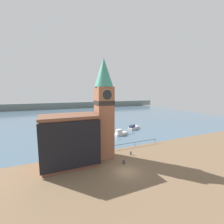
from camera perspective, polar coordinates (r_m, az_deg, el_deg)
ground_plane at (r=28.38m, az=5.51°, el=-21.72°), size 160.00×160.00×0.00m
water at (r=93.66m, az=-15.99°, el=-1.18°), size 160.00×120.00×0.00m
far_shoreline at (r=132.87m, az=-18.40°, el=2.34°), size 180.00×3.00×5.00m
pier_railing at (r=39.73m, az=8.77°, el=-11.44°), size 13.59×0.08×1.09m
clock_tower at (r=31.06m, az=-3.06°, el=2.29°), size 3.84×3.84×20.69m
pier_building at (r=29.99m, az=-15.98°, el=-10.23°), size 10.39×6.52×9.65m
boat_near at (r=49.14m, az=3.15°, el=-7.95°), size 5.03×2.91×1.94m
boat_far at (r=57.10m, az=8.09°, el=-5.86°), size 5.97×4.45×1.73m
mooring_bollard_near at (r=34.81m, az=7.18°, el=-15.18°), size 0.32×0.32×0.80m
mooring_bollard_far at (r=30.69m, az=4.54°, el=-18.33°), size 0.36×0.36×0.87m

